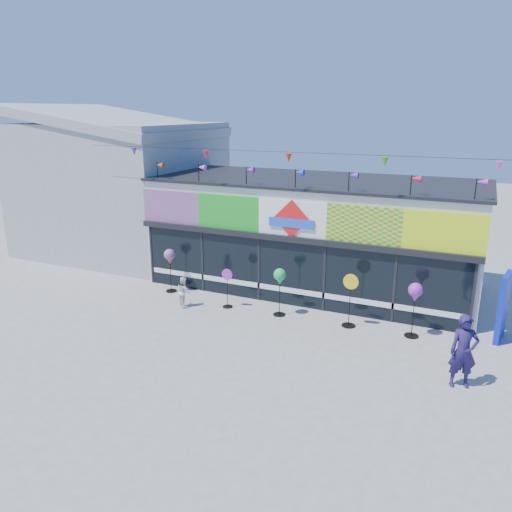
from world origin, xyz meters
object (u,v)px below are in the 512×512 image
Objects in this scene: spinner_1 at (227,287)px; spinner_3 at (350,299)px; spinner_2 at (280,278)px; spinner_0 at (170,258)px; child at (184,292)px; spinner_4 at (415,294)px; blue_sign at (503,307)px; adult_man at (464,352)px.

spinner_3 reaches higher than spinner_1.
spinner_1 is at bearing -177.07° from spinner_2.
spinner_0 is at bearing 174.84° from spinner_2.
spinner_0 reaches higher than child.
spinner_2 is 0.95× the size of spinner_4.
adult_man is (-0.91, -3.29, -0.09)m from blue_sign.
spinner_3 is at bearing 2.44° from spinner_1.
adult_man reaches higher than spinner_3.
spinner_0 is 1.81m from child.
blue_sign is 1.93× the size of child.
spinner_3 is 1.01× the size of spinner_4.
spinner_1 is at bearing -162.42° from blue_sign.
spinner_4 is (-2.39, -0.87, 0.33)m from blue_sign.
child is at bearing -174.11° from spinner_4.
spinner_3 is (2.33, 0.08, -0.39)m from spinner_2.
spinner_0 is (-11.19, -0.60, 0.29)m from blue_sign.
adult_man is at bearing -95.21° from blue_sign.
spinner_3 is at bearing -157.69° from blue_sign.
spinner_3 is 1.62× the size of child.
spinner_4 is at bearing -135.37° from child.
blue_sign is 1.19× the size of spinner_3.
spinner_1 is 1.53m from child.
spinner_4 is (6.14, 0.23, 0.63)m from spinner_1.
spinner_4 reaches higher than spinner_1.
child is at bearing -40.32° from spinner_0.
spinner_0 is 4.57m from spinner_2.
spinner_4 is at bearing 101.27° from adult_man.
spinner_1 is 7.93m from adult_man.
spinner_1 is 0.74× the size of adult_man.
child is (-5.64, -0.73, -0.38)m from spinner_3.
spinner_1 is at bearing -177.56° from spinner_3.
adult_man reaches higher than spinner_0.
blue_sign is 1.10× the size of adult_man.
spinner_2 is 3.46m from child.
adult_man is at bearing -34.85° from spinner_3.
spinner_0 is 2.77m from spinner_1.
spinner_1 reaches higher than child.
spinner_2 is at bearing 138.03° from adult_man.
spinner_3 is at bearing 124.93° from adult_man.
spinner_3 is (4.22, 0.18, 0.18)m from spinner_1.
adult_man is 1.76× the size of child.
spinner_3 is (-4.31, -0.93, -0.12)m from blue_sign.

